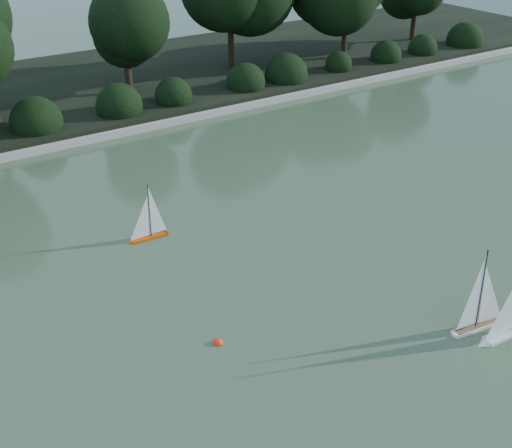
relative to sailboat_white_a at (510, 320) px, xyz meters
name	(u,v)px	position (x,y,z in m)	size (l,w,h in m)	color
ground	(355,296)	(-1.26, 2.03, -0.28)	(80.00, 80.00, 0.00)	#324B2D
pond_coping	(132,129)	(-1.26, 11.03, -0.19)	(40.00, 0.35, 0.18)	gray
far_bank	(80,89)	(-1.26, 15.03, -0.13)	(40.00, 8.00, 0.30)	black
tree_line	(129,11)	(-0.03, 13.47, 2.36)	(26.31, 3.93, 4.39)	black
shrub_hedge	(118,107)	(-1.26, 11.93, 0.17)	(29.10, 1.10, 1.10)	black
sailboat_white_a	(510,320)	(0.00, 0.00, 0.00)	(1.29, 0.31, 1.76)	silver
sailboat_white_b	(484,314)	(-0.15, 0.35, -0.05)	(1.08, 0.30, 1.47)	white
sailboat_orange	(146,230)	(-3.35, 5.64, -0.09)	(0.89, 0.19, 1.21)	#DA4100
race_buoy	(218,343)	(-3.76, 2.24, -0.28)	(0.16, 0.16, 0.16)	#F4360C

